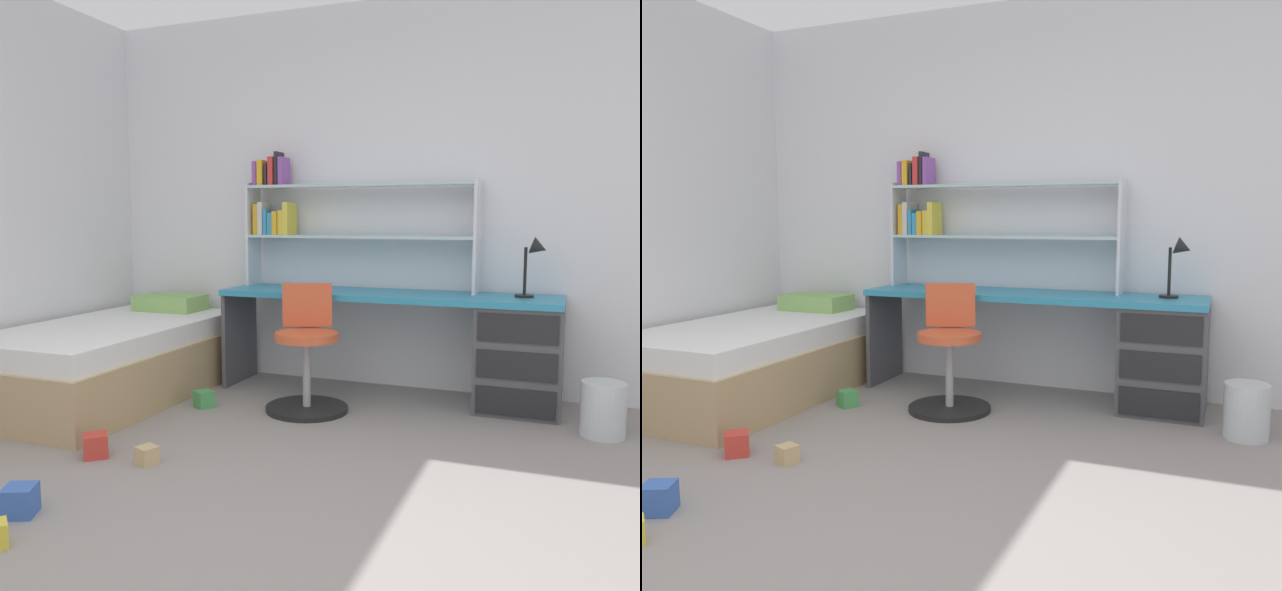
% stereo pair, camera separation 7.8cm
% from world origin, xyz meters
% --- Properties ---
extents(ground_plane, '(5.73, 6.51, 0.02)m').
position_xyz_m(ground_plane, '(0.00, 0.00, -0.01)').
color(ground_plane, gray).
extents(room_shell, '(5.73, 6.51, 2.71)m').
position_xyz_m(room_shell, '(-1.27, 1.30, 1.36)').
color(room_shell, silver).
rests_on(room_shell, ground_plane).
extents(desk, '(2.27, 0.54, 0.71)m').
position_xyz_m(desk, '(0.53, 2.46, 0.41)').
color(desk, teal).
rests_on(desk, ground_plane).
extents(bookshelf_hutch, '(1.66, 0.22, 0.97)m').
position_xyz_m(bookshelf_hutch, '(-0.59, 2.61, 1.26)').
color(bookshelf_hutch, silver).
rests_on(bookshelf_hutch, desk).
extents(desk_lamp, '(0.20, 0.17, 0.38)m').
position_xyz_m(desk_lamp, '(0.86, 2.49, 0.96)').
color(desk_lamp, black).
rests_on(desk_lamp, desk).
extents(swivel_chair, '(0.52, 0.52, 0.79)m').
position_xyz_m(swivel_chair, '(-0.45, 1.97, 0.31)').
color(swivel_chair, black).
rests_on(swivel_chair, ground_plane).
extents(bed_platform, '(1.06, 1.90, 0.62)m').
position_xyz_m(bed_platform, '(-1.81, 1.80, 0.25)').
color(bed_platform, tan).
rests_on(bed_platform, ground_plane).
extents(waste_bin, '(0.24, 0.24, 0.31)m').
position_xyz_m(waste_bin, '(1.27, 2.09, 0.15)').
color(waste_bin, silver).
rests_on(waste_bin, ground_plane).
extents(toy_block_blue_0, '(0.16, 0.16, 0.12)m').
position_xyz_m(toy_block_blue_0, '(-0.97, 0.17, 0.06)').
color(toy_block_blue_0, '#3860B7').
rests_on(toy_block_blue_0, ground_plane).
extents(toy_block_natural_1, '(0.12, 0.12, 0.09)m').
position_xyz_m(toy_block_natural_1, '(-0.83, 0.82, 0.05)').
color(toy_block_natural_1, tan).
rests_on(toy_block_natural_1, ground_plane).
extents(toy_block_green_2, '(0.15, 0.15, 0.11)m').
position_xyz_m(toy_block_green_2, '(-1.09, 1.77, 0.05)').
color(toy_block_green_2, '#479E51').
rests_on(toy_block_green_2, ground_plane).
extents(toy_block_red_4, '(0.17, 0.17, 0.12)m').
position_xyz_m(toy_block_red_4, '(-1.13, 0.81, 0.06)').
color(toy_block_red_4, red).
rests_on(toy_block_red_4, ground_plane).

